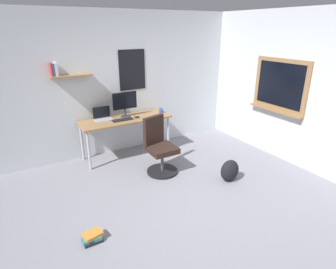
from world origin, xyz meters
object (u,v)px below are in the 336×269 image
at_px(monitor_primary, 125,103).
at_px(book_stack_on_floor, 92,237).
at_px(office_chair, 160,149).
at_px(keyboard, 123,120).
at_px(desk, 126,122).
at_px(coffee_mug, 161,111).
at_px(laptop, 103,117).
at_px(computer_mouse, 137,117).
at_px(backpack, 230,171).

bearing_deg(monitor_primary, book_stack_on_floor, -122.11).
bearing_deg(book_stack_on_floor, monitor_primary, 57.89).
distance_m(office_chair, keyboard, 0.93).
bearing_deg(monitor_primary, office_chair, -79.06).
bearing_deg(desk, coffee_mug, -1.75).
bearing_deg(laptop, computer_mouse, -20.46).
distance_m(keyboard, backpack, 2.07).
bearing_deg(backpack, monitor_primary, 118.72).
height_order(coffee_mug, book_stack_on_floor, coffee_mug).
distance_m(desk, computer_mouse, 0.23).
xyz_separation_m(laptop, computer_mouse, (0.57, -0.21, -0.04)).
xyz_separation_m(coffee_mug, backpack, (0.30, -1.69, -0.60)).
relative_size(office_chair, monitor_primary, 2.05).
height_order(laptop, keyboard, laptop).
bearing_deg(coffee_mug, office_chair, -120.64).
xyz_separation_m(monitor_primary, computer_mouse, (0.15, -0.17, -0.25)).
bearing_deg(office_chair, book_stack_on_floor, -143.77).
xyz_separation_m(monitor_primary, coffee_mug, (0.69, -0.12, -0.22)).
bearing_deg(backpack, office_chair, 133.75).
bearing_deg(keyboard, backpack, -55.81).
bearing_deg(backpack, computer_mouse, 116.97).
distance_m(monitor_primary, keyboard, 0.33).
distance_m(office_chair, coffee_mug, 1.06).
relative_size(desk, office_chair, 1.76).
height_order(office_chair, laptop, laptop).
relative_size(desk, backpack, 4.66).
height_order(office_chair, monitor_primary, monitor_primary).
bearing_deg(computer_mouse, monitor_primary, 133.15).
distance_m(laptop, keyboard, 0.36).
bearing_deg(coffee_mug, computer_mouse, -174.69).
bearing_deg(office_chair, coffee_mug, 59.36).
bearing_deg(coffee_mug, book_stack_on_floor, -135.67).
height_order(office_chair, keyboard, office_chair).
height_order(laptop, backpack, laptop).
xyz_separation_m(keyboard, backpack, (1.12, -1.64, -0.57)).
xyz_separation_m(coffee_mug, book_stack_on_floor, (-1.98, -1.93, -0.73)).
distance_m(desk, keyboard, 0.14).
height_order(monitor_primary, backpack, monitor_primary).
height_order(desk, laptop, laptop).
bearing_deg(keyboard, book_stack_on_floor, -121.64).
xyz_separation_m(desk, monitor_primary, (0.04, 0.09, 0.34)).
bearing_deg(keyboard, laptop, 143.84).
bearing_deg(keyboard, office_chair, -68.76).
relative_size(office_chair, book_stack_on_floor, 3.90).
relative_size(monitor_primary, computer_mouse, 4.46).
xyz_separation_m(desk, keyboard, (-0.08, -0.07, 0.08)).
height_order(monitor_primary, book_stack_on_floor, monitor_primary).
relative_size(monitor_primary, backpack, 1.30).
bearing_deg(keyboard, monitor_primary, 52.85).
xyz_separation_m(desk, office_chair, (0.23, -0.88, -0.26)).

